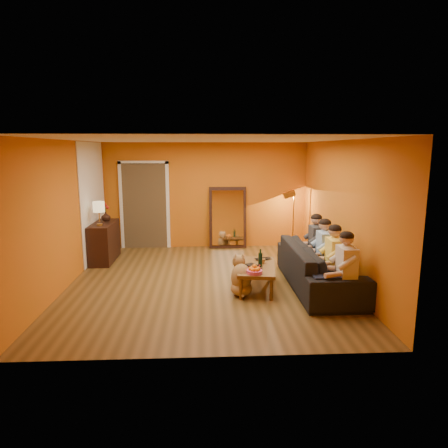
{
  "coord_description": "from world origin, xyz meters",
  "views": [
    {
      "loc": [
        -0.03,
        -7.13,
        2.44
      ],
      "look_at": [
        0.35,
        0.5,
        1.0
      ],
      "focal_mm": 32.0,
      "sensor_mm": 36.0,
      "label": 1
    }
  ],
  "objects_px": {
    "coffee_table": "(257,277)",
    "person_mid_left": "(335,261)",
    "person_far_right": "(316,245)",
    "mirror_frame": "(228,218)",
    "sideboard": "(104,242)",
    "sofa": "(319,266)",
    "floor_lamp": "(293,222)",
    "dog": "(241,275)",
    "person_far_left": "(346,271)",
    "table_lamp": "(99,214)",
    "person_mid_right": "(325,252)",
    "vase": "(106,216)",
    "tumbler": "(263,261)",
    "wine_bottle": "(260,258)",
    "laptop": "(264,259)"
  },
  "relations": [
    {
      "from": "sideboard",
      "to": "person_mid_right",
      "type": "xyz_separation_m",
      "value": [
        4.37,
        -1.82,
        0.18
      ]
    },
    {
      "from": "mirror_frame",
      "to": "table_lamp",
      "type": "relative_size",
      "value": 2.98
    },
    {
      "from": "coffee_table",
      "to": "person_mid_right",
      "type": "relative_size",
      "value": 1.0
    },
    {
      "from": "table_lamp",
      "to": "coffee_table",
      "type": "xyz_separation_m",
      "value": [
        3.13,
        -1.66,
        -0.9
      ]
    },
    {
      "from": "floor_lamp",
      "to": "dog",
      "type": "height_order",
      "value": "floor_lamp"
    },
    {
      "from": "wine_bottle",
      "to": "vase",
      "type": "xyz_separation_m",
      "value": [
        -3.18,
        2.26,
        0.38
      ]
    },
    {
      "from": "sofa",
      "to": "person_far_left",
      "type": "relative_size",
      "value": 2.12
    },
    {
      "from": "dog",
      "to": "wine_bottle",
      "type": "distance_m",
      "value": 0.47
    },
    {
      "from": "coffee_table",
      "to": "dog",
      "type": "relative_size",
      "value": 1.79
    },
    {
      "from": "person_mid_right",
      "to": "laptop",
      "type": "height_order",
      "value": "person_mid_right"
    },
    {
      "from": "dog",
      "to": "person_far_right",
      "type": "distance_m",
      "value": 1.84
    },
    {
      "from": "floor_lamp",
      "to": "person_mid_left",
      "type": "bearing_deg",
      "value": -86.99
    },
    {
      "from": "sideboard",
      "to": "person_far_right",
      "type": "xyz_separation_m",
      "value": [
        4.37,
        -1.27,
        0.18
      ]
    },
    {
      "from": "table_lamp",
      "to": "wine_bottle",
      "type": "relative_size",
      "value": 1.65
    },
    {
      "from": "mirror_frame",
      "to": "coffee_table",
      "type": "relative_size",
      "value": 1.25
    },
    {
      "from": "sofa",
      "to": "wine_bottle",
      "type": "xyz_separation_m",
      "value": [
        -1.06,
        -0.09,
        0.2
      ]
    },
    {
      "from": "person_far_left",
      "to": "floor_lamp",
      "type": "bearing_deg",
      "value": 90.48
    },
    {
      "from": "floor_lamp",
      "to": "dog",
      "type": "xyz_separation_m",
      "value": [
        -1.52,
        -2.86,
        -0.38
      ]
    },
    {
      "from": "coffee_table",
      "to": "floor_lamp",
      "type": "bearing_deg",
      "value": 73.47
    },
    {
      "from": "mirror_frame",
      "to": "tumbler",
      "type": "bearing_deg",
      "value": -81.13
    },
    {
      "from": "coffee_table",
      "to": "sideboard",
      "type": "bearing_deg",
      "value": 156.53
    },
    {
      "from": "wine_bottle",
      "to": "vase",
      "type": "bearing_deg",
      "value": 144.59
    },
    {
      "from": "sofa",
      "to": "person_mid_right",
      "type": "height_order",
      "value": "person_mid_right"
    },
    {
      "from": "coffee_table",
      "to": "dog",
      "type": "distance_m",
      "value": 0.42
    },
    {
      "from": "sideboard",
      "to": "person_mid_left",
      "type": "xyz_separation_m",
      "value": [
        4.37,
        -2.37,
        0.18
      ]
    },
    {
      "from": "person_mid_right",
      "to": "mirror_frame",
      "type": "bearing_deg",
      "value": 118.6
    },
    {
      "from": "coffee_table",
      "to": "person_far_right",
      "type": "distance_m",
      "value": 1.48
    },
    {
      "from": "person_far_right",
      "to": "wine_bottle",
      "type": "bearing_deg",
      "value": -148.25
    },
    {
      "from": "table_lamp",
      "to": "vase",
      "type": "relative_size",
      "value": 2.45
    },
    {
      "from": "table_lamp",
      "to": "coffee_table",
      "type": "height_order",
      "value": "table_lamp"
    },
    {
      "from": "table_lamp",
      "to": "vase",
      "type": "height_order",
      "value": "table_lamp"
    },
    {
      "from": "wine_bottle",
      "to": "person_mid_right",
      "type": "bearing_deg",
      "value": 9.0
    },
    {
      "from": "sideboard",
      "to": "floor_lamp",
      "type": "relative_size",
      "value": 0.82
    },
    {
      "from": "sofa",
      "to": "floor_lamp",
      "type": "bearing_deg",
      "value": -2.24
    },
    {
      "from": "mirror_frame",
      "to": "person_far_right",
      "type": "distance_m",
      "value": 2.83
    },
    {
      "from": "sofa",
      "to": "coffee_table",
      "type": "height_order",
      "value": "sofa"
    },
    {
      "from": "person_mid_left",
      "to": "vase",
      "type": "distance_m",
      "value": 5.11
    },
    {
      "from": "person_far_right",
      "to": "mirror_frame",
      "type": "bearing_deg",
      "value": 123.94
    },
    {
      "from": "table_lamp",
      "to": "person_mid_right",
      "type": "xyz_separation_m",
      "value": [
        4.37,
        -1.52,
        -0.49
      ]
    },
    {
      "from": "wine_bottle",
      "to": "laptop",
      "type": "bearing_deg",
      "value": 72.0
    },
    {
      "from": "sofa",
      "to": "vase",
      "type": "distance_m",
      "value": 4.8
    },
    {
      "from": "floor_lamp",
      "to": "person_far_left",
      "type": "distance_m",
      "value": 3.55
    },
    {
      "from": "coffee_table",
      "to": "person_mid_left",
      "type": "relative_size",
      "value": 1.0
    },
    {
      "from": "laptop",
      "to": "vase",
      "type": "relative_size",
      "value": 1.49
    },
    {
      "from": "person_mid_left",
      "to": "person_mid_right",
      "type": "bearing_deg",
      "value": 90.0
    },
    {
      "from": "person_mid_left",
      "to": "laptop",
      "type": "xyz_separation_m",
      "value": [
        -1.06,
        0.76,
        -0.18
      ]
    },
    {
      "from": "mirror_frame",
      "to": "vase",
      "type": "distance_m",
      "value": 2.92
    },
    {
      "from": "sofa",
      "to": "person_far_right",
      "type": "height_order",
      "value": "person_far_right"
    },
    {
      "from": "table_lamp",
      "to": "sideboard",
      "type": "bearing_deg",
      "value": 90.0
    },
    {
      "from": "mirror_frame",
      "to": "coffee_table",
      "type": "bearing_deg",
      "value": -83.7
    }
  ]
}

